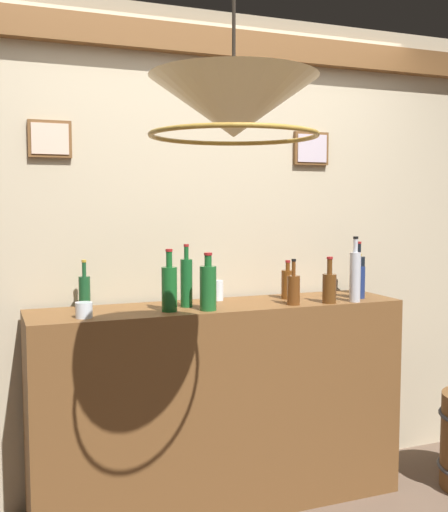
# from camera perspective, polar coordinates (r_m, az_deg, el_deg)

# --- Properties ---
(panelled_rear_partition) EXTENTS (3.58, 0.15, 2.56)m
(panelled_rear_partition) POSITION_cam_1_polar(r_m,az_deg,el_deg) (3.34, -2.14, 1.47)
(panelled_rear_partition) COLOR #BCAD8E
(panelled_rear_partition) RESTS_ON ground
(bar_shelf_unit) EXTENTS (1.89, 0.43, 1.05)m
(bar_shelf_unit) POSITION_cam_1_polar(r_m,az_deg,el_deg) (3.23, -0.33, -13.73)
(bar_shelf_unit) COLOR brown
(bar_shelf_unit) RESTS_ON ground
(liquor_bottle_vermouth) EXTENTS (0.06, 0.06, 0.24)m
(liquor_bottle_vermouth) POSITION_cam_1_polar(r_m,az_deg,el_deg) (3.05, -12.81, -3.18)
(liquor_bottle_vermouth) COLOR #1A4A26
(liquor_bottle_vermouth) RESTS_ON bar_shelf_unit
(liquor_bottle_tequila) EXTENTS (0.07, 0.07, 0.30)m
(liquor_bottle_tequila) POSITION_cam_1_polar(r_m,az_deg,el_deg) (2.90, -5.09, -2.92)
(liquor_bottle_tequila) COLOR #185823
(liquor_bottle_tequila) RESTS_ON bar_shelf_unit
(liquor_bottle_amaro) EXTENTS (0.07, 0.07, 0.29)m
(liquor_bottle_amaro) POSITION_cam_1_polar(r_m,az_deg,el_deg) (3.55, 12.38, -1.63)
(liquor_bottle_amaro) COLOR black
(liquor_bottle_amaro) RESTS_ON bar_shelf_unit
(liquor_bottle_port) EXTENTS (0.06, 0.06, 0.34)m
(liquor_bottle_port) POSITION_cam_1_polar(r_m,az_deg,el_deg) (3.24, 12.05, -1.77)
(liquor_bottle_port) COLOR silver
(liquor_bottle_port) RESTS_ON bar_shelf_unit
(liquor_bottle_bourbon) EXTENTS (0.07, 0.07, 0.24)m
(liquor_bottle_bourbon) POSITION_cam_1_polar(r_m,az_deg,el_deg) (3.18, 9.74, -2.82)
(liquor_bottle_bourbon) COLOR #593314
(liquor_bottle_bourbon) RESTS_ON bar_shelf_unit
(liquor_bottle_mezcal) EXTENTS (0.08, 0.08, 0.28)m
(liquor_bottle_mezcal) POSITION_cam_1_polar(r_m,az_deg,el_deg) (2.92, -1.48, -2.86)
(liquor_bottle_mezcal) COLOR #1B5825
(liquor_bottle_mezcal) RESTS_ON bar_shelf_unit
(liquor_bottle_rye) EXTENTS (0.06, 0.06, 0.31)m
(liquor_bottle_rye) POSITION_cam_1_polar(r_m,az_deg,el_deg) (3.02, -3.50, -2.39)
(liquor_bottle_rye) COLOR #185525
(liquor_bottle_rye) RESTS_ON bar_shelf_unit
(liquor_bottle_brandy) EXTENTS (0.08, 0.08, 0.24)m
(liquor_bottle_brandy) POSITION_cam_1_polar(r_m,az_deg,el_deg) (3.38, 12.31, -2.25)
(liquor_bottle_brandy) COLOR navy
(liquor_bottle_brandy) RESTS_ON bar_shelf_unit
(liquor_bottle_scotch) EXTENTS (0.06, 0.06, 0.23)m
(liquor_bottle_scotch) POSITION_cam_1_polar(r_m,az_deg,el_deg) (3.10, 6.46, -3.06)
(liquor_bottle_scotch) COLOR #613414
(liquor_bottle_scotch) RESTS_ON bar_shelf_unit
(liquor_bottle_gin) EXTENTS (0.07, 0.07, 0.21)m
(liquor_bottle_gin) POSITION_cam_1_polar(r_m,az_deg,el_deg) (3.29, 5.92, -2.57)
(liquor_bottle_gin) COLOR brown
(liquor_bottle_gin) RESTS_ON bar_shelf_unit
(glass_tumbler_rocks) EXTENTS (0.08, 0.08, 0.07)m
(glass_tumbler_rocks) POSITION_cam_1_polar(r_m,az_deg,el_deg) (2.81, -12.86, -4.91)
(glass_tumbler_rocks) COLOR silver
(glass_tumbler_rocks) RESTS_ON bar_shelf_unit
(glass_tumbler_highball) EXTENTS (0.06, 0.06, 0.11)m
(glass_tumbler_highball) POSITION_cam_1_polar(r_m,az_deg,el_deg) (3.23, -0.60, -3.21)
(glass_tumbler_highball) COLOR silver
(glass_tumbler_highball) RESTS_ON bar_shelf_unit
(pendant_lamp) EXTENTS (0.57, 0.57, 0.62)m
(pendant_lamp) POSITION_cam_1_polar(r_m,az_deg,el_deg) (2.08, 0.90, 13.46)
(pendant_lamp) COLOR beige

